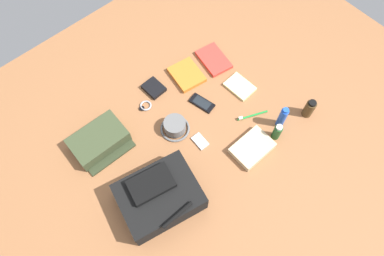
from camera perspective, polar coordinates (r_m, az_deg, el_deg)
name	(u,v)px	position (r m, az deg, el deg)	size (l,w,h in m)	color
ground_plane	(192,132)	(1.77, 0.00, -0.74)	(2.64, 2.02, 0.02)	#905B37
backpack	(159,196)	(1.58, -5.44, -11.13)	(0.40, 0.34, 0.16)	black
toiletry_pouch	(99,141)	(1.75, -15.04, -2.04)	(0.27, 0.22, 0.08)	#384228
bucket_hat	(175,126)	(1.74, -2.84, 0.26)	(0.15, 0.15, 0.07)	slate
cologne_bottle	(309,108)	(1.85, 18.76, 3.07)	(0.05, 0.05, 0.12)	#473319
deodorant_spray	(282,117)	(1.77, 14.66, 1.71)	(0.04, 0.04, 0.15)	blue
shampoo_bottle	(277,132)	(1.75, 13.84, -0.63)	(0.04, 0.04, 0.11)	#19471E
paperback_novel	(214,60)	(1.99, 3.59, 11.19)	(0.16, 0.22, 0.02)	red
travel_guidebook	(187,75)	(1.92, -0.88, 8.76)	(0.18, 0.20, 0.02)	orange
cell_phone	(202,103)	(1.83, 1.65, 4.13)	(0.09, 0.14, 0.01)	black
media_player	(200,141)	(1.73, 1.33, -2.19)	(0.06, 0.09, 0.01)	#B7B7BC
wristwatch	(145,106)	(1.84, -7.72, 3.62)	(0.07, 0.06, 0.01)	#99999E
toothbrush	(251,116)	(1.82, 9.67, 1.99)	(0.16, 0.08, 0.02)	#198C33
wallet	(154,88)	(1.88, -6.32, 6.57)	(0.09, 0.11, 0.02)	black
notepad	(240,87)	(1.90, 7.87, 6.78)	(0.11, 0.15, 0.02)	beige
folded_towel	(252,148)	(1.73, 9.88, -3.25)	(0.20, 0.14, 0.04)	#C6B289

